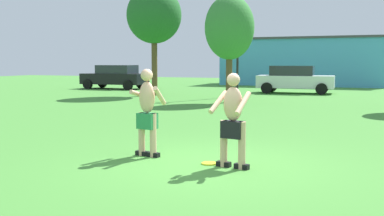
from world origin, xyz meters
TOP-DOWN VIEW (x-y plane):
  - ground_plane at (0.00, 0.00)m, footprint 80.00×80.00m
  - player_near at (0.37, -0.04)m, footprint 0.67×0.61m
  - player_in_green at (-1.49, 0.28)m, footprint 0.65×0.65m
  - frisbee at (-0.11, 0.08)m, footprint 0.29×0.29m
  - car_white_near_post at (-2.12, 19.33)m, footprint 4.42×2.28m
  - car_black_far_end at (-13.92, 18.90)m, footprint 4.35×2.12m
  - lamp_post at (-4.38, 15.51)m, footprint 0.60×0.24m
  - outbuilding_behind_lot at (-3.17, 28.84)m, footprint 12.53×5.14m
  - tree_left_field at (-8.78, 14.68)m, footprint 2.93×2.93m
  - tree_behind_players at (-3.73, 12.17)m, footprint 2.20×2.20m

SIDE VIEW (x-z plane):
  - ground_plane at x=0.00m, z-range 0.00..0.00m
  - frisbee at x=-0.11m, z-range 0.00..0.03m
  - car_white_near_post at x=-2.12m, z-range 0.03..1.61m
  - car_black_far_end at x=-13.92m, z-range 0.03..1.61m
  - player_near at x=0.37m, z-range 0.05..1.71m
  - player_in_green at x=-1.49m, z-range 0.05..1.77m
  - outbuilding_behind_lot at x=-3.17m, z-range 0.01..3.62m
  - tree_behind_players at x=-3.73m, z-range 0.93..5.69m
  - lamp_post at x=-4.38m, z-range 0.66..6.73m
  - tree_left_field at x=-8.78m, z-range 1.36..7.16m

